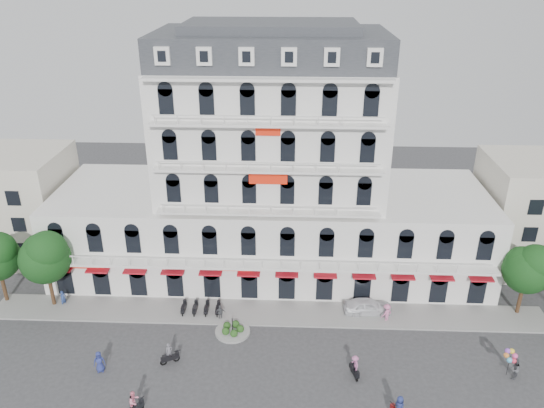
{
  "coord_description": "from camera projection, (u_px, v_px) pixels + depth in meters",
  "views": [
    {
      "loc": [
        2.19,
        -32.72,
        30.96
      ],
      "look_at": [
        0.43,
        10.0,
        11.16
      ],
      "focal_mm": 35.0,
      "sensor_mm": 36.0,
      "label": 1
    }
  ],
  "objects": [
    {
      "name": "pedestrian_mid",
      "position": [
        220.0,
        313.0,
        49.75
      ],
      "size": [
        0.96,
        0.49,
        1.58
      ],
      "primitive_type": "imported",
      "rotation": [
        0.0,
        0.0,
        3.26
      ],
      "color": "#55575C",
      "rests_on": "ground"
    },
    {
      "name": "rider_center",
      "position": [
        355.0,
        366.0,
        42.84
      ],
      "size": [
        0.83,
        1.68,
        2.06
      ],
      "rotation": [
        0.0,
        0.0,
        4.97
      ],
      "color": "black",
      "rests_on": "ground"
    },
    {
      "name": "main_building",
      "position": [
        271.0,
        182.0,
        54.89
      ],
      "size": [
        45.0,
        15.0,
        25.8
      ],
      "color": "silver",
      "rests_on": "ground"
    },
    {
      "name": "flank_building_west",
      "position": [
        5.0,
        204.0,
        59.49
      ],
      "size": [
        14.0,
        10.0,
        12.0
      ],
      "primitive_type": "cube",
      "color": "beige",
      "rests_on": "ground"
    },
    {
      "name": "rider_west",
      "position": [
        169.0,
        355.0,
        44.3
      ],
      "size": [
        1.57,
        0.99,
        2.03
      ],
      "rotation": [
        0.0,
        0.0,
        0.47
      ],
      "color": "black",
      "rests_on": "ground"
    },
    {
      "name": "balloon_vendor",
      "position": [
        513.0,
        365.0,
        42.67
      ],
      "size": [
        1.53,
        1.4,
        2.45
      ],
      "color": "#4B4D52",
      "rests_on": "ground"
    },
    {
      "name": "tree_east_inner",
      "position": [
        528.0,
        267.0,
        48.73
      ],
      "size": [
        4.4,
        4.37,
        7.57
      ],
      "color": "#382314",
      "rests_on": "ground"
    },
    {
      "name": "pedestrian_right",
      "position": [
        387.0,
        313.0,
        49.47
      ],
      "size": [
        1.38,
        1.27,
        1.87
      ],
      "primitive_type": "imported",
      "rotation": [
        0.0,
        0.0,
        3.78
      ],
      "color": "pink",
      "rests_on": "ground"
    },
    {
      "name": "traffic_island",
      "position": [
        233.0,
        330.0,
        48.21
      ],
      "size": [
        3.2,
        3.2,
        1.6
      ],
      "color": "gray",
      "rests_on": "ground"
    },
    {
      "name": "rider_southwest",
      "position": [
        134.0,
        403.0,
        39.12
      ],
      "size": [
        1.07,
        1.52,
        2.26
      ],
      "rotation": [
        0.0,
        0.0,
        1.03
      ],
      "color": "black",
      "rests_on": "ground"
    },
    {
      "name": "tree_west_inner",
      "position": [
        45.0,
        255.0,
        49.75
      ],
      "size": [
        4.76,
        4.76,
        8.25
      ],
      "color": "#382314",
      "rests_on": "ground"
    },
    {
      "name": "sidewalk",
      "position": [
        267.0,
        313.0,
        50.89
      ],
      "size": [
        53.0,
        4.0,
        0.16
      ],
      "primitive_type": "cube",
      "color": "gray",
      "rests_on": "ground"
    },
    {
      "name": "pedestrian_left",
      "position": [
        99.0,
        362.0,
        43.43
      ],
      "size": [
        1.05,
        0.81,
        1.92
      ],
      "primitive_type": "imported",
      "rotation": [
        0.0,
        0.0,
        0.23
      ],
      "color": "navy",
      "rests_on": "ground"
    },
    {
      "name": "pedestrian_far",
      "position": [
        63.0,
        298.0,
        51.77
      ],
      "size": [
        0.66,
        0.72,
        1.65
      ],
      "primitive_type": "imported",
      "rotation": [
        0.0,
        0.0,
        0.99
      ],
      "color": "navy",
      "rests_on": "ground"
    },
    {
      "name": "parked_scooter_row",
      "position": [
        201.0,
        313.0,
        50.98
      ],
      "size": [
        4.4,
        1.8,
        1.1
      ],
      "primitive_type": null,
      "color": "black",
      "rests_on": "ground"
    },
    {
      "name": "parked_car",
      "position": [
        368.0,
        306.0,
        50.69
      ],
      "size": [
        4.66,
        2.11,
        1.55
      ],
      "primitive_type": "imported",
      "rotation": [
        0.0,
        0.0,
        1.63
      ],
      "color": "white",
      "rests_on": "ground"
    },
    {
      "name": "ground",
      "position": [
        262.0,
        381.0,
        42.76
      ],
      "size": [
        120.0,
        120.0,
        0.0
      ],
      "primitive_type": "plane",
      "color": "#38383A",
      "rests_on": "ground"
    }
  ]
}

